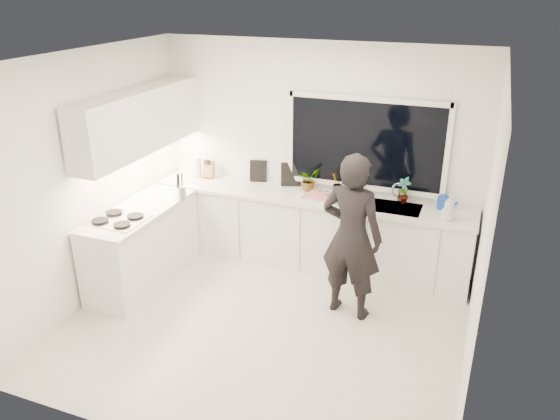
% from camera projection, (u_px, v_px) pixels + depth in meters
% --- Properties ---
extents(floor, '(4.00, 3.50, 0.02)m').
position_uv_depth(floor, '(263.00, 325.00, 5.71)').
color(floor, beige).
rests_on(floor, ground).
extents(wall_back, '(4.00, 0.02, 2.70)m').
position_uv_depth(wall_back, '(317.00, 154.00, 6.69)').
color(wall_back, white).
rests_on(wall_back, ground).
extents(wall_left, '(0.02, 3.50, 2.70)m').
position_uv_depth(wall_left, '(89.00, 180.00, 5.84)').
color(wall_left, white).
rests_on(wall_left, ground).
extents(wall_right, '(0.02, 3.50, 2.70)m').
position_uv_depth(wall_right, '(485.00, 239.00, 4.51)').
color(wall_right, white).
rests_on(wall_right, ground).
extents(ceiling, '(4.00, 3.50, 0.02)m').
position_uv_depth(ceiling, '(259.00, 58.00, 4.64)').
color(ceiling, white).
rests_on(ceiling, wall_back).
extents(window, '(1.80, 0.02, 1.00)m').
position_uv_depth(window, '(366.00, 144.00, 6.38)').
color(window, black).
rests_on(window, wall_back).
extents(base_cabinets_back, '(3.92, 0.58, 0.88)m').
position_uv_depth(base_cabinets_back, '(308.00, 231.00, 6.78)').
color(base_cabinets_back, white).
rests_on(base_cabinets_back, floor).
extents(base_cabinets_left, '(0.58, 1.60, 0.88)m').
position_uv_depth(base_cabinets_left, '(143.00, 247.00, 6.39)').
color(base_cabinets_left, white).
rests_on(base_cabinets_left, floor).
extents(countertop_back, '(3.94, 0.62, 0.04)m').
position_uv_depth(countertop_back, '(308.00, 197.00, 6.59)').
color(countertop_back, silver).
rests_on(countertop_back, base_cabinets_back).
extents(countertop_left, '(0.62, 1.60, 0.04)m').
position_uv_depth(countertop_left, '(139.00, 211.00, 6.21)').
color(countertop_left, silver).
rests_on(countertop_left, base_cabinets_left).
extents(upper_cabinets, '(0.34, 2.10, 0.70)m').
position_uv_depth(upper_cabinets, '(139.00, 121.00, 6.18)').
color(upper_cabinets, white).
rests_on(upper_cabinets, wall_left).
extents(sink, '(0.58, 0.42, 0.14)m').
position_uv_depth(sink, '(395.00, 211.00, 6.26)').
color(sink, silver).
rests_on(sink, countertop_back).
extents(faucet, '(0.03, 0.03, 0.22)m').
position_uv_depth(faucet, '(399.00, 193.00, 6.37)').
color(faucet, silver).
rests_on(faucet, countertop_back).
extents(stovetop, '(0.56, 0.48, 0.03)m').
position_uv_depth(stovetop, '(118.00, 219.00, 5.90)').
color(stovetop, black).
rests_on(stovetop, countertop_left).
extents(person, '(0.71, 0.52, 1.79)m').
position_uv_depth(person, '(351.00, 237.00, 5.58)').
color(person, black).
rests_on(person, floor).
extents(pizza_tray, '(0.49, 0.38, 0.03)m').
position_uv_depth(pizza_tray, '(324.00, 197.00, 6.49)').
color(pizza_tray, silver).
rests_on(pizza_tray, countertop_back).
extents(pizza, '(0.44, 0.34, 0.01)m').
position_uv_depth(pizza, '(324.00, 196.00, 6.48)').
color(pizza, '#BD3F19').
rests_on(pizza, pizza_tray).
extents(watering_can, '(0.16, 0.16, 0.13)m').
position_uv_depth(watering_can, '(443.00, 203.00, 6.19)').
color(watering_can, '#1240B0').
rests_on(watering_can, countertop_back).
extents(paper_towel_roll, '(0.12, 0.12, 0.26)m').
position_uv_depth(paper_towel_roll, '(197.00, 168.00, 7.15)').
color(paper_towel_roll, silver).
rests_on(paper_towel_roll, countertop_back).
extents(knife_block, '(0.15, 0.12, 0.22)m').
position_uv_depth(knife_block, '(209.00, 169.00, 7.14)').
color(knife_block, olive).
rests_on(knife_block, countertop_back).
extents(utensil_crock, '(0.17, 0.17, 0.16)m').
position_uv_depth(utensil_crock, '(181.00, 192.00, 6.46)').
color(utensil_crock, silver).
rests_on(utensil_crock, countertop_left).
extents(picture_frame_large, '(0.22, 0.07, 0.28)m').
position_uv_depth(picture_frame_large, '(258.00, 171.00, 6.99)').
color(picture_frame_large, black).
rests_on(picture_frame_large, countertop_back).
extents(picture_frame_small, '(0.24, 0.11, 0.30)m').
position_uv_depth(picture_frame_small, '(291.00, 174.00, 6.84)').
color(picture_frame_small, black).
rests_on(picture_frame_small, countertop_back).
extents(herb_plants, '(1.41, 0.32, 0.32)m').
position_uv_depth(herb_plants, '(340.00, 183.00, 6.56)').
color(herb_plants, '#26662D').
rests_on(herb_plants, countertop_back).
extents(soap_bottles, '(0.16, 0.16, 0.30)m').
position_uv_depth(soap_bottles, '(448.00, 208.00, 5.87)').
color(soap_bottles, '#D8BF66').
rests_on(soap_bottles, countertop_back).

